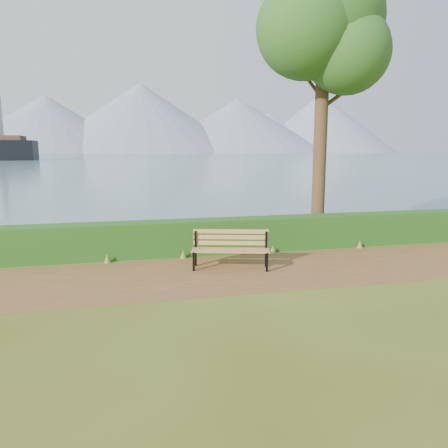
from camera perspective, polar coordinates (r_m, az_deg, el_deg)
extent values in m
plane|color=#475117|center=(10.83, 2.09, -6.77)|extent=(140.00, 140.00, 0.00)
cube|color=brown|center=(11.10, 1.67, -6.32)|extent=(40.00, 3.40, 0.01)
cube|color=#1E4714|center=(13.16, -0.96, -1.55)|extent=(32.00, 0.85, 1.00)
cube|color=#4A6077|center=(270.02, -13.20, 8.86)|extent=(700.00, 510.00, 0.00)
cone|color=gray|center=(409.54, -22.16, 11.99)|extent=(160.00, 160.00, 48.00)
cone|color=gray|center=(416.55, -10.77, 13.44)|extent=(190.00, 190.00, 62.00)
cone|color=gray|center=(425.79, 1.79, 12.71)|extent=(170.00, 170.00, 50.00)
cone|color=gray|center=(467.12, 12.43, 12.73)|extent=(150.00, 150.00, 58.00)
cone|color=gray|center=(440.28, -14.86, 11.33)|extent=(120.00, 120.00, 35.00)
cone|color=gray|center=(461.36, 5.84, 11.82)|extent=(130.00, 130.00, 40.00)
cube|color=black|center=(11.19, -3.97, -4.92)|extent=(0.07, 0.08, 0.50)
cube|color=black|center=(11.60, -3.72, -3.23)|extent=(0.07, 0.08, 0.95)
cube|color=black|center=(11.37, -3.85, -3.56)|extent=(0.21, 0.57, 0.06)
cube|color=black|center=(11.14, 5.63, -5.01)|extent=(0.07, 0.08, 0.50)
cube|color=black|center=(11.56, 5.52, -3.30)|extent=(0.07, 0.08, 0.95)
cube|color=black|center=(11.32, 5.58, -3.64)|extent=(0.21, 0.57, 0.06)
cube|color=#A46B3F|center=(11.10, 0.83, -3.69)|extent=(1.95, 0.65, 0.04)
cube|color=#A46B3F|center=(11.23, 0.85, -3.53)|extent=(1.95, 0.65, 0.04)
cube|color=#A46B3F|center=(11.37, 0.87, -3.36)|extent=(1.95, 0.65, 0.04)
cube|color=#A46B3F|center=(11.51, 0.88, -3.20)|extent=(1.95, 0.65, 0.04)
cube|color=#A46B3F|center=(11.54, 0.89, -2.49)|extent=(1.93, 0.60, 0.11)
cube|color=#A46B3F|center=(11.51, 0.90, -1.73)|extent=(1.93, 0.60, 0.11)
cube|color=#A46B3F|center=(11.48, 0.90, -0.97)|extent=(1.93, 0.60, 0.11)
cylinder|color=#382717|center=(14.73, 12.53, 12.50)|extent=(0.43, 0.43, 7.69)
sphere|color=#1A501B|center=(15.23, 13.02, 24.62)|extent=(3.63, 3.63, 3.63)
sphere|color=#1A501B|center=(15.91, 15.06, 21.51)|extent=(2.78, 2.78, 2.78)
sphere|color=#1A501B|center=(14.46, 10.64, 23.76)|extent=(2.99, 2.99, 2.99)
sphere|color=#1A501B|center=(14.62, 15.85, 20.84)|extent=(2.56, 2.56, 2.56)
sphere|color=#1A501B|center=(15.63, 10.11, 26.35)|extent=(2.35, 2.35, 2.35)
cylinder|color=#382717|center=(15.01, 14.37, 15.65)|extent=(1.12, 0.13, 0.84)
cylinder|color=#382717|center=(14.78, 10.99, 17.96)|extent=(0.87, 0.40, 0.77)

